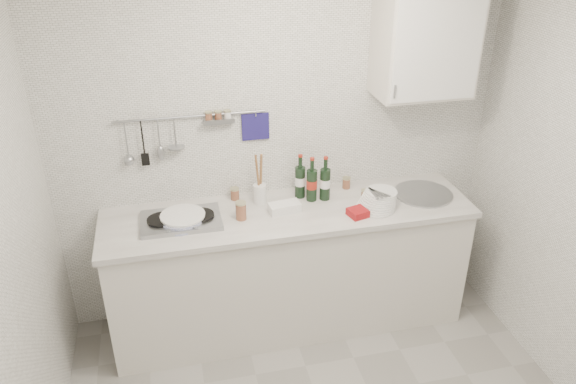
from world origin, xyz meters
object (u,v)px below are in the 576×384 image
(utensil_crock, at_px, (260,191))
(wine_bottles, at_px, (312,178))
(wall_cabinet, at_px, (426,41))
(plate_stack_hob, at_px, (181,219))
(plate_stack_sink, at_px, (378,200))

(utensil_crock, bearing_deg, wine_bottles, -4.10)
(wall_cabinet, xyz_separation_m, utensil_crock, (-1.07, 0.03, -0.94))
(plate_stack_hob, relative_size, plate_stack_sink, 1.12)
(plate_stack_sink, relative_size, wine_bottles, 0.90)
(plate_stack_sink, xyz_separation_m, wine_bottles, (-0.39, 0.22, 0.10))
(plate_stack_sink, xyz_separation_m, utensil_crock, (-0.75, 0.24, 0.03))
(wall_cabinet, height_order, utensil_crock, wall_cabinet)
(plate_stack_hob, bearing_deg, wine_bottles, 8.35)
(plate_stack_hob, distance_m, utensil_crock, 0.56)
(plate_stack_sink, relative_size, utensil_crock, 0.77)
(utensil_crock, bearing_deg, plate_stack_sink, -18.08)
(plate_stack_hob, distance_m, plate_stack_sink, 1.28)
(wine_bottles, bearing_deg, plate_stack_hob, -171.65)
(plate_stack_sink, bearing_deg, plate_stack_hob, 176.06)
(plate_stack_hob, bearing_deg, plate_stack_sink, -3.94)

